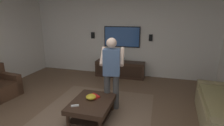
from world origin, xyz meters
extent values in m
plane|color=brown|center=(0.00, 0.00, 0.00)|extent=(7.65, 7.65, 0.00)
cube|color=silver|center=(3.13, 0.00, 1.44)|extent=(0.10, 6.57, 2.88)
cube|color=#7A604C|center=(0.31, -0.09, 0.01)|extent=(2.52, 2.39, 0.01)
cube|color=#93845B|center=(0.55, -2.64, 0.21)|extent=(1.96, 0.99, 0.42)
cube|color=#93845B|center=(1.41, -2.70, 0.29)|extent=(0.25, 0.85, 0.58)
cube|color=#928655|center=(0.56, -2.56, 0.48)|extent=(1.54, 0.72, 0.12)
cube|color=#472D1E|center=(0.70, 2.60, 0.28)|extent=(0.26, 0.81, 0.56)
cube|color=#332116|center=(0.11, -0.09, 0.35)|extent=(1.00, 0.80, 0.10)
cylinder|color=#332116|center=(0.53, -0.41, 0.15)|extent=(0.07, 0.07, 0.30)
cylinder|color=#332116|center=(0.53, 0.23, 0.15)|extent=(0.07, 0.07, 0.30)
cylinder|color=#332116|center=(-0.31, 0.23, 0.15)|extent=(0.07, 0.07, 0.30)
cube|color=black|center=(0.11, -0.09, 0.10)|extent=(0.88, 0.68, 0.03)
cube|color=#332116|center=(2.80, -0.06, 0.28)|extent=(0.44, 1.70, 0.55)
cube|color=black|center=(2.58, -0.06, 0.28)|extent=(0.01, 1.56, 0.39)
cube|color=black|center=(3.04, -0.06, 1.38)|extent=(0.05, 1.27, 0.71)
cube|color=#2E5291|center=(3.01, -0.06, 1.38)|extent=(0.01, 1.21, 0.65)
cylinder|color=#3F3F3F|center=(0.64, -0.46, 0.41)|extent=(0.14, 0.14, 0.82)
cylinder|color=#3F3F3F|center=(0.60, -0.27, 0.41)|extent=(0.14, 0.14, 0.82)
cube|color=slate|center=(0.62, -0.36, 1.11)|extent=(0.28, 0.39, 0.58)
sphere|color=beige|center=(0.62, -0.36, 1.53)|extent=(0.22, 0.22, 0.22)
cylinder|color=beige|center=(0.84, -0.55, 1.20)|extent=(0.49, 0.17, 0.37)
cylinder|color=beige|center=(0.76, -0.12, 1.20)|extent=(0.49, 0.17, 0.37)
cube|color=white|center=(0.99, -0.30, 1.10)|extent=(0.05, 0.06, 0.16)
ellipsoid|color=gold|center=(0.20, -0.04, 0.45)|extent=(0.21, 0.21, 0.10)
cube|color=white|center=(-0.17, 0.15, 0.41)|extent=(0.11, 0.15, 0.02)
cube|color=red|center=(0.30, -0.06, 0.42)|extent=(0.25, 0.27, 0.04)
sphere|color=teal|center=(2.79, -0.10, 0.66)|extent=(0.22, 0.22, 0.22)
cube|color=black|center=(3.05, -1.04, 1.37)|extent=(0.06, 0.12, 0.22)
cube|color=black|center=(3.05, 1.02, 1.40)|extent=(0.06, 0.12, 0.22)
camera|label=1|loc=(-2.83, -1.33, 2.07)|focal=27.53mm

